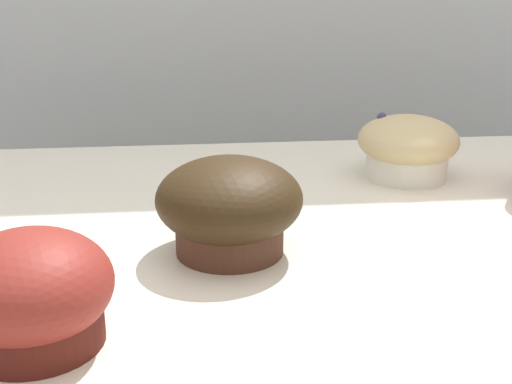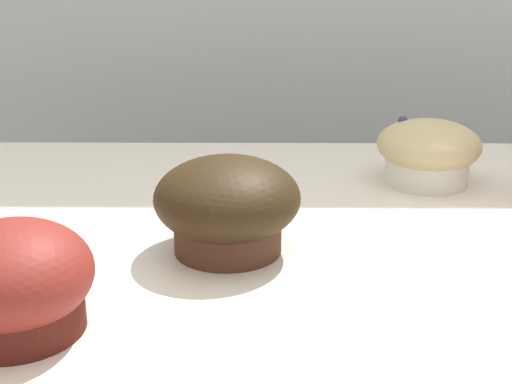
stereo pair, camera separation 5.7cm
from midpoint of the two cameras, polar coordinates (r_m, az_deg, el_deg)
name	(u,v)px [view 2 (the right image)]	position (r m, az deg, el deg)	size (l,w,h in m)	color
wall_back	(331,112)	(1.16, 7.45, 6.36)	(3.20, 0.10, 1.80)	#B2B7BC
muffin_front_center	(227,206)	(0.56, 0.61, -1.19)	(0.12, 0.12, 0.08)	#47291C
muffin_back_left	(428,151)	(0.75, 15.77, 3.12)	(0.10, 0.10, 0.07)	silver
muffin_back_right	(14,282)	(0.47, -15.52, -7.06)	(0.10, 0.10, 0.07)	#4A1711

